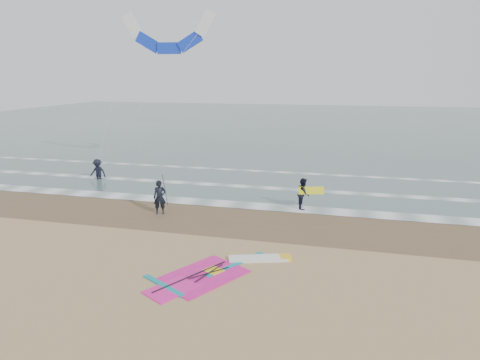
% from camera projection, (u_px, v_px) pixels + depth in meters
% --- Properties ---
extents(ground, '(120.00, 120.00, 0.00)m').
position_uv_depth(ground, '(214.00, 276.00, 14.73)').
color(ground, tan).
rests_on(ground, ground).
extents(sea_water, '(120.00, 80.00, 0.02)m').
position_uv_depth(sea_water, '(316.00, 124.00, 59.98)').
color(sea_water, '#47605E').
rests_on(sea_water, ground).
extents(wet_sand_band, '(120.00, 5.00, 0.01)m').
position_uv_depth(wet_sand_band, '(251.00, 220.00, 20.39)').
color(wet_sand_band, brown).
rests_on(wet_sand_band, ground).
extents(foam_waterline, '(120.00, 9.15, 0.02)m').
position_uv_depth(foam_waterline, '(268.00, 195.00, 24.57)').
color(foam_waterline, white).
rests_on(foam_waterline, ground).
extents(windsurf_rig, '(4.82, 4.56, 0.12)m').
position_uv_depth(windsurf_rig, '(219.00, 271.00, 15.02)').
color(windsurf_rig, white).
rests_on(windsurf_rig, ground).
extents(person_standing, '(0.73, 0.62, 1.70)m').
position_uv_depth(person_standing, '(160.00, 197.00, 21.14)').
color(person_standing, black).
rests_on(person_standing, ground).
extents(person_walking, '(0.71, 0.86, 1.62)m').
position_uv_depth(person_walking, '(303.00, 194.00, 21.96)').
color(person_walking, black).
rests_on(person_walking, ground).
extents(person_wading, '(1.14, 0.66, 1.74)m').
position_uv_depth(person_wading, '(98.00, 167.00, 28.03)').
color(person_wading, black).
rests_on(person_wading, ground).
extents(held_pole, '(0.17, 0.86, 1.82)m').
position_uv_depth(held_pole, '(165.00, 190.00, 20.98)').
color(held_pole, black).
rests_on(held_pole, ground).
extents(carried_kiteboard, '(1.30, 0.51, 0.39)m').
position_uv_depth(carried_kiteboard, '(311.00, 191.00, 21.72)').
color(carried_kiteboard, yellow).
rests_on(carried_kiteboard, ground).
extents(surf_kite, '(7.31, 3.38, 9.70)m').
position_uv_depth(surf_kite, '(168.00, 37.00, 28.18)').
color(surf_kite, white).
rests_on(surf_kite, ground).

